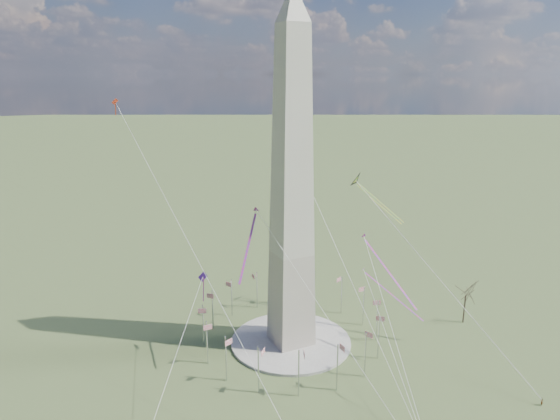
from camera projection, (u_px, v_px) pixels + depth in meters
name	position (u px, v px, depth m)	size (l,w,h in m)	color
ground	(291.00, 342.00, 150.31)	(2000.00, 2000.00, 0.00)	#465B2D
plaza	(291.00, 341.00, 150.20)	(36.00, 36.00, 0.80)	#B4B1A5
washington_monument	(292.00, 187.00, 137.71)	(15.56, 15.56, 100.00)	#C0B3A0
flagpole_ring	(291.00, 321.00, 148.40)	(54.40, 54.40, 13.00)	silver
tree_near	(466.00, 293.00, 159.81)	(8.32, 8.32, 14.56)	#49352C
person_east	(542.00, 402.00, 121.54)	(0.68, 0.44, 1.86)	gray
kite_delta_black	(359.00, 183.00, 161.83)	(13.90, 17.56, 15.19)	black
kite_diamond_purple	(203.00, 280.00, 138.88)	(2.03, 3.06, 9.33)	#3A1767
kite_streamer_left	(381.00, 260.00, 144.57)	(3.87, 23.20, 15.94)	red
kite_streamer_mid	(251.00, 234.00, 137.16)	(13.51, 18.69, 15.00)	red
kite_streamer_right	(385.00, 288.00, 152.58)	(12.52, 16.94, 13.68)	red
kite_small_red	(115.00, 103.00, 146.39)	(1.77, 1.67, 4.96)	#EC441B
kite_small_white	(275.00, 110.00, 174.69)	(1.44, 1.39, 4.08)	silver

